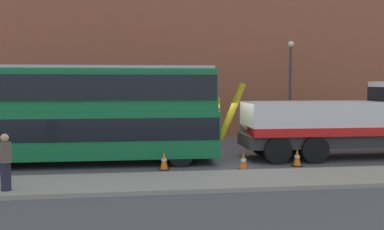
{
  "coord_description": "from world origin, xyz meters",
  "views": [
    {
      "loc": [
        -4.13,
        -18.63,
        3.37
      ],
      "look_at": [
        -1.63,
        -0.06,
        2.0
      ],
      "focal_mm": 41.36,
      "sensor_mm": 36.0,
      "label": 1
    }
  ],
  "objects_px": {
    "pedestrian_onlooker": "(5,163)",
    "street_lamp": "(290,81)",
    "recovery_tow_truck": "(352,119)",
    "traffic_cone_midway": "(243,161)",
    "traffic_cone_near_bus": "(164,161)",
    "double_decker_bus": "(84,110)",
    "traffic_cone_near_truck": "(297,158)"
  },
  "relations": [
    {
      "from": "pedestrian_onlooker",
      "to": "street_lamp",
      "type": "relative_size",
      "value": 0.29
    },
    {
      "from": "recovery_tow_truck",
      "to": "traffic_cone_midway",
      "type": "xyz_separation_m",
      "value": [
        -5.52,
        -2.14,
        -1.42
      ]
    },
    {
      "from": "traffic_cone_near_bus",
      "to": "traffic_cone_midway",
      "type": "height_order",
      "value": "same"
    },
    {
      "from": "double_decker_bus",
      "to": "street_lamp",
      "type": "relative_size",
      "value": 1.9
    },
    {
      "from": "double_decker_bus",
      "to": "pedestrian_onlooker",
      "type": "bearing_deg",
      "value": -109.27
    },
    {
      "from": "double_decker_bus",
      "to": "traffic_cone_near_bus",
      "type": "relative_size",
      "value": 15.38
    },
    {
      "from": "traffic_cone_near_bus",
      "to": "street_lamp",
      "type": "height_order",
      "value": "street_lamp"
    },
    {
      "from": "street_lamp",
      "to": "recovery_tow_truck",
      "type": "bearing_deg",
      "value": -86.31
    },
    {
      "from": "traffic_cone_near_bus",
      "to": "traffic_cone_midway",
      "type": "bearing_deg",
      "value": -9.15
    },
    {
      "from": "pedestrian_onlooker",
      "to": "traffic_cone_near_bus",
      "type": "bearing_deg",
      "value": 1.42
    },
    {
      "from": "recovery_tow_truck",
      "to": "traffic_cone_near_bus",
      "type": "height_order",
      "value": "recovery_tow_truck"
    },
    {
      "from": "pedestrian_onlooker",
      "to": "double_decker_bus",
      "type": "bearing_deg",
      "value": 38.16
    },
    {
      "from": "recovery_tow_truck",
      "to": "pedestrian_onlooker",
      "type": "bearing_deg",
      "value": -159.33
    },
    {
      "from": "recovery_tow_truck",
      "to": "traffic_cone_midway",
      "type": "height_order",
      "value": "recovery_tow_truck"
    },
    {
      "from": "recovery_tow_truck",
      "to": "street_lamp",
      "type": "height_order",
      "value": "street_lamp"
    },
    {
      "from": "traffic_cone_near_truck",
      "to": "street_lamp",
      "type": "bearing_deg",
      "value": 71.89
    },
    {
      "from": "pedestrian_onlooker",
      "to": "traffic_cone_midway",
      "type": "relative_size",
      "value": 2.38
    },
    {
      "from": "street_lamp",
      "to": "pedestrian_onlooker",
      "type": "bearing_deg",
      "value": -138.35
    },
    {
      "from": "pedestrian_onlooker",
      "to": "traffic_cone_near_truck",
      "type": "xyz_separation_m",
      "value": [
        10.35,
        3.29,
        -0.64
      ]
    },
    {
      "from": "traffic_cone_near_truck",
      "to": "street_lamp",
      "type": "distance_m",
      "value": 9.32
    },
    {
      "from": "pedestrian_onlooker",
      "to": "traffic_cone_midway",
      "type": "height_order",
      "value": "pedestrian_onlooker"
    },
    {
      "from": "double_decker_bus",
      "to": "traffic_cone_midway",
      "type": "height_order",
      "value": "double_decker_bus"
    },
    {
      "from": "pedestrian_onlooker",
      "to": "street_lamp",
      "type": "height_order",
      "value": "street_lamp"
    },
    {
      "from": "traffic_cone_near_bus",
      "to": "double_decker_bus",
      "type": "bearing_deg",
      "value": 152.45
    },
    {
      "from": "pedestrian_onlooker",
      "to": "traffic_cone_near_bus",
      "type": "relative_size",
      "value": 2.38
    },
    {
      "from": "double_decker_bus",
      "to": "traffic_cone_midway",
      "type": "bearing_deg",
      "value": -18.4
    },
    {
      "from": "traffic_cone_near_bus",
      "to": "traffic_cone_midway",
      "type": "relative_size",
      "value": 1.0
    },
    {
      "from": "recovery_tow_truck",
      "to": "traffic_cone_near_bus",
      "type": "distance_m",
      "value": 8.82
    },
    {
      "from": "traffic_cone_midway",
      "to": "pedestrian_onlooker",
      "type": "bearing_deg",
      "value": -160.84
    },
    {
      "from": "traffic_cone_near_bus",
      "to": "street_lamp",
      "type": "bearing_deg",
      "value": 45.88
    },
    {
      "from": "pedestrian_onlooker",
      "to": "traffic_cone_near_bus",
      "type": "height_order",
      "value": "pedestrian_onlooker"
    },
    {
      "from": "recovery_tow_truck",
      "to": "street_lamp",
      "type": "distance_m",
      "value": 6.95
    }
  ]
}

